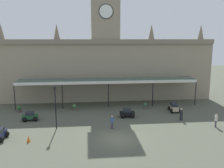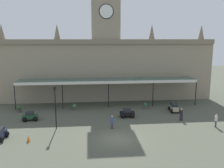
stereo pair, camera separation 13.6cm
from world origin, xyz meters
name	(u,v)px [view 2 (the right image)]	position (x,y,z in m)	size (l,w,h in m)	color
ground_plane	(118,139)	(0.00, 0.00, 0.00)	(140.00, 140.00, 0.00)	#4C4F40
station_building	(105,65)	(0.00, 19.15, 6.17)	(37.51, 6.06, 19.03)	gray
entrance_canopy	(108,80)	(0.00, 13.90, 4.21)	(28.94, 3.26, 4.36)	#38564C
car_beige_estate	(174,108)	(9.62, 9.38, 0.56)	(1.67, 2.32, 1.27)	tan
car_green_sedan	(30,117)	(-11.02, 7.35, 0.50)	(2.13, 1.66, 1.19)	#1E512D
car_black_sedan	(127,114)	(2.16, 7.45, 0.50)	(2.08, 1.56, 1.19)	black
pedestrian_beside_cars	(112,121)	(-0.39, 3.21, 0.91)	(0.34, 0.36, 1.67)	#3F384C
pedestrian_near_entrance	(216,120)	(12.48, 2.43, 0.91)	(0.34, 0.37, 1.67)	#3F384C
pedestrian_crossing_forecourt	(181,114)	(9.17, 5.31, 0.91)	(0.38, 0.34, 1.67)	black
victorian_lamppost	(55,102)	(-7.15, 3.84, 3.31)	(0.30, 0.30, 5.39)	black
traffic_cone	(28,139)	(-9.65, 0.24, 0.34)	(0.40, 0.40, 0.68)	orange
planter_by_canopy	(145,106)	(5.61, 11.21, 0.49)	(0.60, 0.60, 0.96)	#47423D
planter_forecourt_centre	(19,109)	(-13.56, 11.39, 0.49)	(0.60, 0.60, 0.96)	#47423D
planter_near_kerb	(74,107)	(-5.37, 11.60, 0.49)	(0.60, 0.60, 0.96)	#47423D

